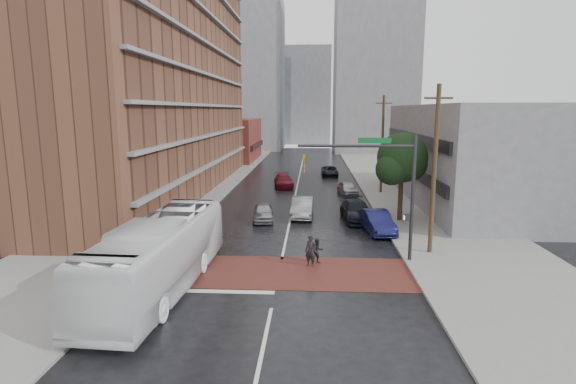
# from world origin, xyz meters

# --- Properties ---
(ground) EXTENTS (160.00, 160.00, 0.00)m
(ground) POSITION_xyz_m (0.00, 0.00, 0.00)
(ground) COLOR black
(ground) RESTS_ON ground
(crosswalk) EXTENTS (14.00, 5.00, 0.02)m
(crosswalk) POSITION_xyz_m (0.00, 0.50, 0.01)
(crosswalk) COLOR maroon
(crosswalk) RESTS_ON ground
(sidewalk_west) EXTENTS (9.00, 90.00, 0.15)m
(sidewalk_west) POSITION_xyz_m (-11.50, 25.00, 0.07)
(sidewalk_west) COLOR gray
(sidewalk_west) RESTS_ON ground
(sidewalk_east) EXTENTS (9.00, 90.00, 0.15)m
(sidewalk_east) POSITION_xyz_m (11.50, 25.00, 0.07)
(sidewalk_east) COLOR gray
(sidewalk_east) RESTS_ON ground
(apartment_block) EXTENTS (10.00, 44.00, 28.00)m
(apartment_block) POSITION_xyz_m (-14.00, 24.00, 14.00)
(apartment_block) COLOR brown
(apartment_block) RESTS_ON ground
(storefront_west) EXTENTS (8.00, 16.00, 7.00)m
(storefront_west) POSITION_xyz_m (-12.00, 54.00, 3.50)
(storefront_west) COLOR brown
(storefront_west) RESTS_ON ground
(building_east) EXTENTS (11.00, 26.00, 9.00)m
(building_east) POSITION_xyz_m (16.50, 20.00, 4.50)
(building_east) COLOR gray
(building_east) RESTS_ON ground
(distant_tower_west) EXTENTS (18.00, 16.00, 32.00)m
(distant_tower_west) POSITION_xyz_m (-14.00, 78.00, 16.00)
(distant_tower_west) COLOR gray
(distant_tower_west) RESTS_ON ground
(distant_tower_east) EXTENTS (16.00, 14.00, 36.00)m
(distant_tower_east) POSITION_xyz_m (14.00, 72.00, 18.00)
(distant_tower_east) COLOR gray
(distant_tower_east) RESTS_ON ground
(distant_tower_center) EXTENTS (12.00, 10.00, 24.00)m
(distant_tower_center) POSITION_xyz_m (0.00, 95.00, 12.00)
(distant_tower_center) COLOR gray
(distant_tower_center) RESTS_ON ground
(street_tree) EXTENTS (4.20, 4.10, 6.90)m
(street_tree) POSITION_xyz_m (8.52, 12.03, 4.73)
(street_tree) COLOR #332319
(street_tree) RESTS_ON ground
(signal_mast) EXTENTS (6.50, 0.30, 7.20)m
(signal_mast) POSITION_xyz_m (5.85, 2.50, 4.73)
(signal_mast) COLOR #2D2D33
(signal_mast) RESTS_ON ground
(utility_pole_near) EXTENTS (1.60, 0.26, 10.00)m
(utility_pole_near) POSITION_xyz_m (8.80, 4.00, 5.14)
(utility_pole_near) COLOR #473321
(utility_pole_near) RESTS_ON ground
(utility_pole_far) EXTENTS (1.60, 0.26, 10.00)m
(utility_pole_far) POSITION_xyz_m (8.80, 24.00, 5.14)
(utility_pole_far) COLOR #473321
(utility_pole_far) RESTS_ON ground
(transit_bus) EXTENTS (3.52, 12.66, 3.49)m
(transit_bus) POSITION_xyz_m (-5.50, -2.16, 1.75)
(transit_bus) COLOR white
(transit_bus) RESTS_ON ground
(pedestrian_a) EXTENTS (0.77, 0.66, 1.79)m
(pedestrian_a) POSITION_xyz_m (1.68, 1.46, 0.90)
(pedestrian_a) COLOR black
(pedestrian_a) RESTS_ON ground
(pedestrian_b) EXTENTS (0.86, 0.78, 1.44)m
(pedestrian_b) POSITION_xyz_m (2.06, 2.00, 0.72)
(pedestrian_b) COLOR black
(pedestrian_b) RESTS_ON ground
(car_travel_a) EXTENTS (2.02, 4.11, 1.35)m
(car_travel_a) POSITION_xyz_m (-2.11, 11.77, 0.67)
(car_travel_a) COLOR #97989E
(car_travel_a) RESTS_ON ground
(car_travel_b) EXTENTS (1.82, 4.83, 1.57)m
(car_travel_b) POSITION_xyz_m (0.93, 13.17, 0.79)
(car_travel_b) COLOR #A4A8AC
(car_travel_b) RESTS_ON ground
(car_travel_c) EXTENTS (2.69, 5.00, 1.38)m
(car_travel_c) POSITION_xyz_m (-1.51, 27.40, 0.69)
(car_travel_c) COLOR maroon
(car_travel_c) RESTS_ON ground
(suv_travel) EXTENTS (2.17, 4.59, 1.27)m
(suv_travel) POSITION_xyz_m (3.98, 36.46, 0.63)
(suv_travel) COLOR black
(suv_travel) RESTS_ON ground
(car_parked_near) EXTENTS (2.35, 4.93, 1.56)m
(car_parked_near) POSITION_xyz_m (6.30, 8.76, 0.78)
(car_parked_near) COLOR #131545
(car_parked_near) RESTS_ON ground
(car_parked_mid) EXTENTS (2.54, 5.39, 1.52)m
(car_parked_mid) POSITION_xyz_m (5.20, 12.27, 0.76)
(car_parked_mid) COLOR black
(car_parked_mid) RESTS_ON ground
(car_parked_far) EXTENTS (2.24, 4.19, 1.35)m
(car_parked_far) POSITION_xyz_m (5.31, 23.17, 0.68)
(car_parked_far) COLOR #9D9FA4
(car_parked_far) RESTS_ON ground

